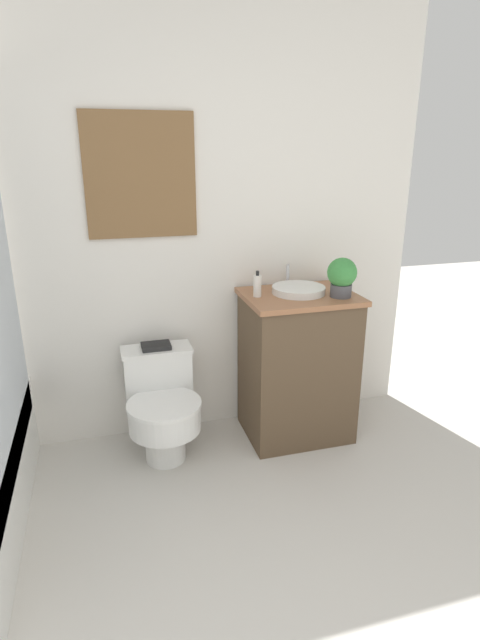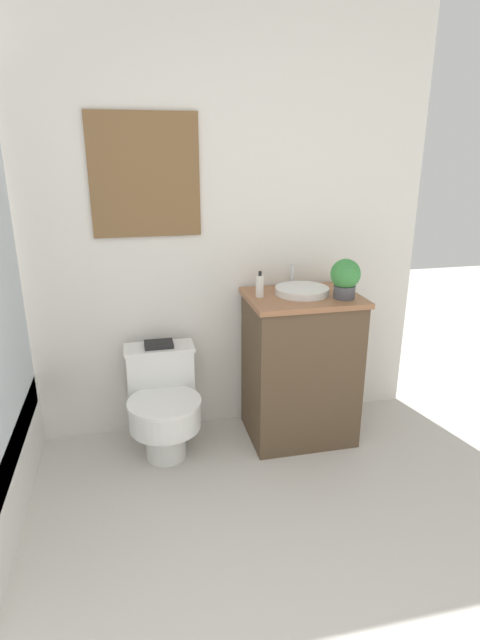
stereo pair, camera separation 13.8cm
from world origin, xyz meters
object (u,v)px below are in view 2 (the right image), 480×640
object	(u,v)px
soap_bottle	(260,286)
toilet	(163,402)
sink	(302,290)
book_on_tank	(159,344)
potted_plant	(345,277)

from	to	relation	value
soap_bottle	toilet	bearing A→B (deg)	-176.51
toilet	sink	bearing A→B (deg)	2.66
book_on_tank	soap_bottle	bearing A→B (deg)	-10.60
sink	book_on_tank	size ratio (longest dim) A/B	2.08
book_on_tank	sink	bearing A→B (deg)	-7.19
sink	book_on_tank	xyz separation A→B (m)	(-0.81, 0.10, -0.30)
soap_bottle	book_on_tank	world-z (taller)	soap_bottle
toilet	sink	xyz separation A→B (m)	(0.81, 0.04, 0.59)
sink	soap_bottle	bearing A→B (deg)	-179.26
toilet	soap_bottle	bearing A→B (deg)	3.49
potted_plant	book_on_tank	bearing A→B (deg)	166.84
sink	book_on_tank	distance (m)	0.87
potted_plant	book_on_tank	size ratio (longest dim) A/B	1.35
toilet	soap_bottle	world-z (taller)	soap_bottle
sink	potted_plant	world-z (taller)	potted_plant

